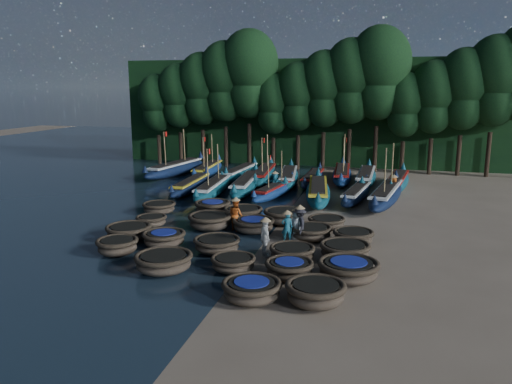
% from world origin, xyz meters
% --- Properties ---
extents(ground, '(120.00, 120.00, 0.00)m').
position_xyz_m(ground, '(0.00, 0.00, 0.00)').
color(ground, '#7E6F5C').
rests_on(ground, ground).
extents(foliage_wall, '(40.00, 3.00, 10.00)m').
position_xyz_m(foliage_wall, '(0.00, 23.50, 5.00)').
color(foliage_wall, black).
rests_on(foliage_wall, ground).
extents(coracle_3, '(2.36, 2.36, 0.76)m').
position_xyz_m(coracle_3, '(1.16, -9.10, 0.44)').
color(coracle_3, '#4C3E30').
rests_on(coracle_3, ground).
extents(coracle_4, '(2.15, 2.15, 0.84)m').
position_xyz_m(coracle_4, '(3.38, -8.90, 0.48)').
color(coracle_4, '#4C3E30').
rests_on(coracle_4, ground).
extents(coracle_5, '(2.12, 2.12, 0.76)m').
position_xyz_m(coracle_5, '(-5.97, -5.80, 0.44)').
color(coracle_5, '#4C3E30').
rests_on(coracle_5, ground).
extents(coracle_6, '(2.43, 2.43, 0.78)m').
position_xyz_m(coracle_6, '(-3.04, -7.25, 0.45)').
color(coracle_6, '#4C3E30').
rests_on(coracle_6, ground).
extents(coracle_7, '(1.93, 1.93, 0.63)m').
position_xyz_m(coracle_7, '(-0.33, -6.45, 0.36)').
color(coracle_7, '#4C3E30').
rests_on(coracle_7, ground).
extents(coracle_8, '(2.14, 2.14, 0.74)m').
position_xyz_m(coracle_8, '(2.05, -6.68, 0.43)').
color(coracle_8, '#4C3E30').
rests_on(coracle_8, ground).
extents(coracle_9, '(2.87, 2.87, 0.82)m').
position_xyz_m(coracle_9, '(4.32, -6.35, 0.47)').
color(coracle_9, '#4C3E30').
rests_on(coracle_9, ground).
extents(coracle_10, '(2.61, 2.61, 0.75)m').
position_xyz_m(coracle_10, '(-6.58, -3.61, 0.43)').
color(coracle_10, '#4C3E30').
rests_on(coracle_10, ground).
extents(coracle_11, '(2.34, 2.34, 0.75)m').
position_xyz_m(coracle_11, '(-4.41, -4.24, 0.43)').
color(coracle_11, '#4C3E30').
rests_on(coracle_11, ground).
extents(coracle_12, '(2.38, 2.38, 0.71)m').
position_xyz_m(coracle_12, '(-1.73, -4.38, 0.40)').
color(coracle_12, '#4C3E30').
rests_on(coracle_12, ground).
extents(coracle_13, '(2.35, 2.35, 0.67)m').
position_xyz_m(coracle_13, '(1.79, -4.62, 0.38)').
color(coracle_13, '#4C3E30').
rests_on(coracle_13, ground).
extents(coracle_14, '(2.33, 2.33, 0.77)m').
position_xyz_m(coracle_14, '(3.99, -3.94, 0.44)').
color(coracle_14, '#4C3E30').
rests_on(coracle_14, ground).
extents(coracle_15, '(1.94, 1.94, 0.63)m').
position_xyz_m(coracle_15, '(-6.53, -1.24, 0.36)').
color(coracle_15, '#4C3E30').
rests_on(coracle_15, ground).
extents(coracle_16, '(2.34, 2.34, 0.84)m').
position_xyz_m(coracle_16, '(-3.30, -0.91, 0.48)').
color(coracle_16, '#4C3E30').
rests_on(coracle_16, ground).
extents(coracle_17, '(2.61, 2.61, 0.74)m').
position_xyz_m(coracle_17, '(-0.94, -0.86, 0.43)').
color(coracle_17, '#4C3E30').
rests_on(coracle_17, ground).
extents(coracle_18, '(2.10, 2.10, 0.71)m').
position_xyz_m(coracle_18, '(2.12, -1.38, 0.40)').
color(coracle_18, '#4C3E30').
rests_on(coracle_18, ground).
extents(coracle_19, '(2.05, 2.05, 0.75)m').
position_xyz_m(coracle_19, '(4.21, -1.76, 0.43)').
color(coracle_19, '#4C3E30').
rests_on(coracle_19, ground).
extents(coracle_20, '(2.33, 2.33, 0.68)m').
position_xyz_m(coracle_20, '(-7.38, 1.53, 0.39)').
color(coracle_20, '#4C3E30').
rests_on(coracle_20, ground).
extents(coracle_21, '(2.55, 2.55, 0.84)m').
position_xyz_m(coracle_21, '(-4.18, 2.01, 0.48)').
color(coracle_21, '#4C3E30').
rests_on(coracle_21, ground).
extents(coracle_22, '(2.65, 2.65, 0.80)m').
position_xyz_m(coracle_22, '(-2.07, 1.18, 0.46)').
color(coracle_22, '#4C3E30').
rests_on(coracle_22, ground).
extents(coracle_23, '(2.64, 2.64, 0.82)m').
position_xyz_m(coracle_23, '(0.26, 1.16, 0.47)').
color(coracle_23, '#4C3E30').
rests_on(coracle_23, ground).
extents(coracle_24, '(2.09, 2.09, 0.65)m').
position_xyz_m(coracle_24, '(2.66, 0.71, 0.37)').
color(coracle_24, '#4C3E30').
rests_on(coracle_24, ground).
extents(long_boat_2, '(1.59, 7.66, 1.35)m').
position_xyz_m(long_boat_2, '(-7.88, 7.86, 0.51)').
color(long_boat_2, '#0F1E39').
rests_on(long_boat_2, ground).
extents(long_boat_3, '(1.99, 8.18, 3.48)m').
position_xyz_m(long_boat_3, '(-5.94, 7.06, 0.55)').
color(long_boat_3, '#104A5C').
rests_on(long_boat_3, ground).
extents(long_boat_4, '(2.25, 8.72, 1.54)m').
position_xyz_m(long_boat_4, '(-4.03, 8.84, 0.59)').
color(long_boat_4, '#104A5C').
rests_on(long_boat_4, ground).
extents(long_boat_5, '(2.46, 7.18, 3.09)m').
position_xyz_m(long_boat_5, '(-1.68, 7.71, 0.49)').
color(long_boat_5, navy).
rests_on(long_boat_5, ground).
extents(long_boat_6, '(2.72, 9.05, 1.60)m').
position_xyz_m(long_boat_6, '(1.33, 7.43, 0.61)').
color(long_boat_6, '#104A5C').
rests_on(long_boat_6, ground).
extents(long_boat_7, '(2.28, 7.24, 1.29)m').
position_xyz_m(long_boat_7, '(3.81, 7.88, 0.49)').
color(long_boat_7, '#0F1E39').
rests_on(long_boat_7, ground).
extents(long_boat_8, '(2.91, 8.92, 3.83)m').
position_xyz_m(long_boat_8, '(5.71, 7.52, 0.61)').
color(long_boat_8, '#0F1E39').
rests_on(long_boat_8, ground).
extents(long_boat_9, '(2.96, 9.05, 3.89)m').
position_xyz_m(long_boat_9, '(-11.70, 13.98, 0.62)').
color(long_boat_9, '#0F1E39').
rests_on(long_boat_9, ground).
extents(long_boat_10, '(1.97, 8.10, 3.45)m').
position_xyz_m(long_boat_10, '(-8.96, 14.41, 0.55)').
color(long_boat_10, navy).
rests_on(long_boat_10, ground).
extents(long_boat_11, '(1.95, 7.97, 1.41)m').
position_xyz_m(long_boat_11, '(-5.91, 13.65, 0.53)').
color(long_boat_11, '#104A5C').
rests_on(long_boat_11, ground).
extents(long_boat_12, '(2.20, 8.59, 3.66)m').
position_xyz_m(long_boat_12, '(-3.75, 13.14, 0.58)').
color(long_boat_12, '#104A5C').
rests_on(long_boat_12, ground).
extents(long_boat_13, '(2.58, 8.44, 1.50)m').
position_xyz_m(long_boat_13, '(-1.62, 12.46, 0.57)').
color(long_boat_13, '#104A5C').
rests_on(long_boat_13, ground).
extents(long_boat_14, '(1.49, 7.34, 1.29)m').
position_xyz_m(long_boat_14, '(0.22, 12.80, 0.49)').
color(long_boat_14, '#0F1E39').
rests_on(long_boat_14, ground).
extents(long_boat_15, '(2.07, 8.69, 3.70)m').
position_xyz_m(long_boat_15, '(2.30, 14.63, 0.59)').
color(long_boat_15, navy).
rests_on(long_boat_15, ground).
extents(long_boat_16, '(1.73, 8.69, 1.53)m').
position_xyz_m(long_boat_16, '(4.18, 13.79, 0.58)').
color(long_boat_16, '#104A5C').
rests_on(long_boat_16, ground).
extents(long_boat_17, '(2.52, 8.38, 1.49)m').
position_xyz_m(long_boat_17, '(6.50, 12.57, 0.57)').
color(long_boat_17, '#104A5C').
rests_on(long_boat_17, ground).
extents(fisherman_0, '(0.92, 0.95, 1.84)m').
position_xyz_m(fisherman_0, '(1.49, -1.78, 0.88)').
color(fisherman_0, silver).
rests_on(fisherman_0, ground).
extents(fisherman_1, '(0.64, 0.52, 1.74)m').
position_xyz_m(fisherman_1, '(1.08, -2.14, 0.89)').
color(fisherman_1, '#1B5F73').
rests_on(fisherman_1, ground).
extents(fisherman_2, '(1.04, 1.00, 1.88)m').
position_xyz_m(fisherman_2, '(-1.95, -0.65, 0.89)').
color(fisherman_2, '#C25419').
rests_on(fisherman_2, ground).
extents(fisherman_3, '(0.96, 1.29, 1.98)m').
position_xyz_m(fisherman_3, '(1.65, -1.91, 0.92)').
color(fisherman_3, black).
rests_on(fisherman_3, ground).
extents(fisherman_4, '(0.88, 1.07, 1.91)m').
position_xyz_m(fisherman_4, '(0.52, -4.33, 0.92)').
color(fisherman_4, silver).
rests_on(fisherman_4, ground).
extents(fisherman_5, '(1.52, 0.56, 1.82)m').
position_xyz_m(fisherman_5, '(-1.79, 8.33, 0.85)').
color(fisherman_5, '#1B5F73').
rests_on(fisherman_5, ground).
extents(fisherman_6, '(0.64, 0.84, 1.74)m').
position_xyz_m(fisherman_6, '(6.18, 9.35, 0.84)').
color(fisherman_6, '#C25419').
rests_on(fisherman_6, ground).
extents(tree_0, '(3.68, 3.68, 8.68)m').
position_xyz_m(tree_0, '(-16.00, 20.00, 5.97)').
color(tree_0, black).
rests_on(tree_0, ground).
extents(tree_1, '(4.09, 4.09, 9.65)m').
position_xyz_m(tree_1, '(-13.70, 20.00, 6.65)').
color(tree_1, black).
rests_on(tree_1, ground).
extents(tree_2, '(4.51, 4.51, 10.63)m').
position_xyz_m(tree_2, '(-11.40, 20.00, 7.32)').
color(tree_2, black).
rests_on(tree_2, ground).
extents(tree_3, '(4.92, 4.92, 11.60)m').
position_xyz_m(tree_3, '(-9.10, 20.00, 8.00)').
color(tree_3, black).
rests_on(tree_3, ground).
extents(tree_4, '(5.34, 5.34, 12.58)m').
position_xyz_m(tree_4, '(-6.80, 20.00, 8.67)').
color(tree_4, black).
rests_on(tree_4, ground).
extents(tree_5, '(3.68, 3.68, 8.68)m').
position_xyz_m(tree_5, '(-4.50, 20.00, 5.97)').
color(tree_5, black).
rests_on(tree_5, ground).
extents(tree_6, '(4.09, 4.09, 9.65)m').
position_xyz_m(tree_6, '(-2.20, 20.00, 6.65)').
color(tree_6, black).
rests_on(tree_6, ground).
extents(tree_7, '(4.51, 4.51, 10.63)m').
position_xyz_m(tree_7, '(0.10, 20.00, 7.32)').
color(tree_7, black).
rests_on(tree_7, ground).
extents(tree_8, '(4.92, 4.92, 11.60)m').
position_xyz_m(tree_8, '(2.40, 20.00, 8.00)').
color(tree_8, black).
rests_on(tree_8, ground).
extents(tree_9, '(5.34, 5.34, 12.58)m').
position_xyz_m(tree_9, '(4.70, 20.00, 8.67)').
color(tree_9, black).
rests_on(tree_9, ground).
extents(tree_10, '(3.68, 3.68, 8.68)m').
position_xyz_m(tree_10, '(7.00, 20.00, 5.97)').
color(tree_10, black).
rests_on(tree_10, ground).
extents(tree_11, '(4.09, 4.09, 9.65)m').
position_xyz_m(tree_11, '(9.30, 20.00, 6.65)').
color(tree_11, black).
rests_on(tree_11, ground).
extents(tree_12, '(4.51, 4.51, 10.63)m').
position_xyz_m(tree_12, '(11.60, 20.00, 7.32)').
color(tree_12, black).
rests_on(tree_12, ground).
extents(tree_13, '(4.92, 4.92, 11.60)m').
position_xyz_m(tree_13, '(13.90, 20.00, 8.00)').
color(tree_13, black).
rests_on(tree_13, ground).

